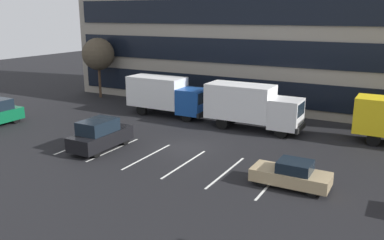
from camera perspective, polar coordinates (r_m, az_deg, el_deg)
The scene contains 8 objects.
ground_plane at distance 28.03m, azimuth -0.71°, elevation -3.94°, with size 120.00×120.00×0.00m, color black.
office_building at distance 43.07m, azimuth 11.50°, elevation 14.52°, with size 41.88×11.74×18.00m.
lot_markings at distance 25.80m, azimuth -3.76°, elevation -5.66°, with size 14.14×5.40×0.01m.
box_truck_blue at distance 36.49m, azimuth -3.71°, elevation 3.65°, with size 7.51×2.49×3.48m.
box_truck_white at distance 32.28m, azimuth 8.40°, elevation 2.13°, with size 7.70×2.55×3.57m.
suv_black at distance 28.13m, azimuth -12.85°, elevation -2.07°, with size 1.98×4.67×2.11m.
sedan_tan at distance 22.34m, azimuth 13.88°, elevation -7.49°, with size 4.14×1.73×1.48m.
bare_tree at distance 45.32m, azimuth -13.12°, elevation 9.04°, with size 3.47×3.47×6.50m.
Camera 1 is at (13.10, -23.08, 9.02)m, focal length 37.74 mm.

